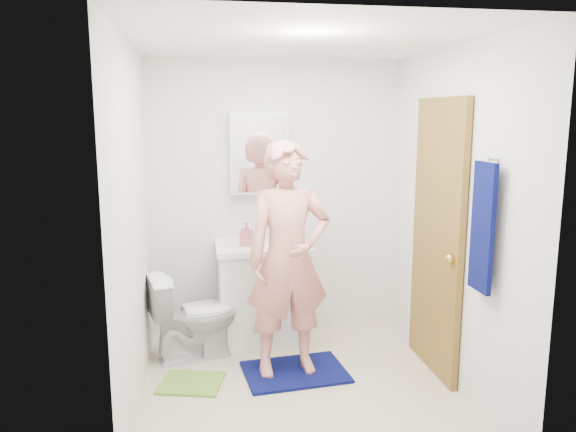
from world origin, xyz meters
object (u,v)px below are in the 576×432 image
Objects in this scene: medicine_cabinet at (259,153)px; towel at (483,227)px; toilet at (194,315)px; toothbrush_cup at (295,236)px; man at (288,259)px; soap_dispenser at (247,234)px; vanity_cabinet at (263,295)px.

towel is at bearing -55.39° from medicine_cabinet.
toothbrush_cup is at bearing -82.41° from toilet.
towel is 1.14× the size of toilet.
man is at bearing -134.28° from toilet.
man is at bearing -68.17° from soap_dispenser.
soap_dispenser is at bearing 132.90° from towel.
toilet is 0.97m from man.
medicine_cabinet is 0.40× the size of man.
towel is at bearing -51.53° from vanity_cabinet.
soap_dispenser is at bearing 105.02° from man.
towel is at bearing -138.27° from toilet.
medicine_cabinet reaches higher than toilet.
medicine_cabinet reaches higher than vanity_cabinet.
man is at bearing -103.47° from toothbrush_cup.
medicine_cabinet is at bearing 151.45° from toothbrush_cup.
soap_dispenser is at bearing -116.11° from medicine_cabinet.
man is (-0.18, -0.75, -0.01)m from toothbrush_cup.
medicine_cabinet is at bearing -63.39° from toilet.
soap_dispenser reaches higher than toothbrush_cup.
medicine_cabinet is 1.47m from toilet.
vanity_cabinet reaches higher than toilet.
medicine_cabinet is 1.16m from man.
medicine_cabinet is 6.31× the size of toothbrush_cup.
man is (0.25, -0.62, -0.06)m from soap_dispenser.
toothbrush_cup is (0.29, -0.16, -0.71)m from medicine_cabinet.
man reaches higher than toothbrush_cup.
vanity_cabinet is 1.00× the size of towel.
towel reaches higher than soap_dispenser.
vanity_cabinet is 7.21× the size of toothbrush_cup.
medicine_cabinet is 1.00× the size of toilet.
toilet is at bearing -154.23° from soap_dispenser.
man is (0.70, -0.41, 0.54)m from toilet.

